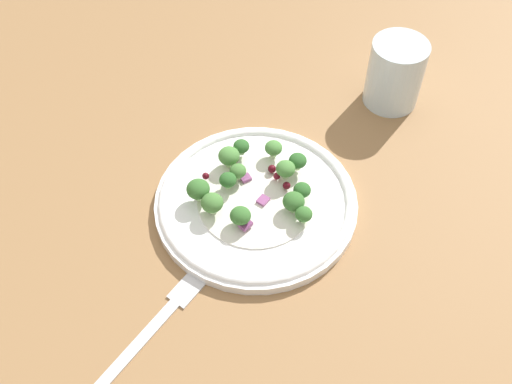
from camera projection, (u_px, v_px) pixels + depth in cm
name	position (u px, v px, depth cm)	size (l,w,h in cm)	color
ground_plane	(259.00, 200.00, 72.55)	(180.00, 180.00, 2.00)	olive
plate	(256.00, 202.00, 70.00)	(23.45, 23.45, 1.70)	white
dressing_pool	(256.00, 200.00, 69.66)	(13.60, 13.60, 0.20)	white
broccoli_floret_0	(212.00, 203.00, 67.12)	(2.51, 2.51, 2.54)	#ADD18E
broccoli_floret_1	(274.00, 148.00, 72.40)	(2.11, 2.11, 2.14)	#ADD18E
broccoli_floret_2	(228.00, 180.00, 69.29)	(2.01, 2.01, 2.04)	#9EC684
broccoli_floret_3	(229.00, 156.00, 71.41)	(2.57, 2.57, 2.60)	#ADD18E
broccoli_floret_4	(240.00, 216.00, 66.23)	(2.34, 2.34, 2.37)	#8EB77A
broccoli_floret_5	(241.00, 147.00, 72.44)	(1.94, 1.94, 1.97)	#8EB77A
broccoli_floret_6	(198.00, 190.00, 68.16)	(2.66, 2.66, 2.69)	#ADD18E
broccoli_floret_7	(238.00, 171.00, 70.21)	(1.96, 1.96, 1.99)	#ADD18E
broccoli_floret_8	(302.00, 190.00, 68.67)	(2.02, 2.02, 2.04)	#8EB77A
broccoli_floret_9	(297.00, 161.00, 70.85)	(2.12, 2.12, 2.15)	#ADD18E
broccoli_floret_10	(294.00, 202.00, 67.47)	(2.49, 2.49, 2.52)	#9EC684
broccoli_floret_11	(304.00, 214.00, 66.53)	(1.95, 1.95, 1.98)	#9EC684
broccoli_floret_12	(286.00, 169.00, 69.81)	(2.27, 2.27, 2.30)	#ADD18E
cranberry_0	(287.00, 186.00, 69.94)	(0.91, 0.91, 0.91)	#4C0A14
cranberry_1	(234.00, 163.00, 72.78)	(0.71, 0.71, 0.71)	maroon
cranberry_2	(277.00, 176.00, 70.89)	(0.84, 0.84, 0.84)	maroon
cranberry_3	(272.00, 169.00, 71.66)	(0.98, 0.98, 0.98)	#4C0A14
cranberry_4	(206.00, 176.00, 70.69)	(0.83, 0.83, 0.83)	#4C0A14
onion_bit_0	(245.00, 224.00, 66.70)	(1.35, 1.13, 0.51)	#843D75
onion_bit_1	(246.00, 178.00, 71.31)	(1.02, 1.17, 0.59)	#934C84
onion_bit_2	(263.00, 201.00, 69.27)	(1.13, 1.29, 0.48)	#934C84
fork	(146.00, 335.00, 60.41)	(17.58, 9.59, 0.50)	silver
water_glass	(395.00, 73.00, 78.33)	(7.25, 7.25, 9.07)	silver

